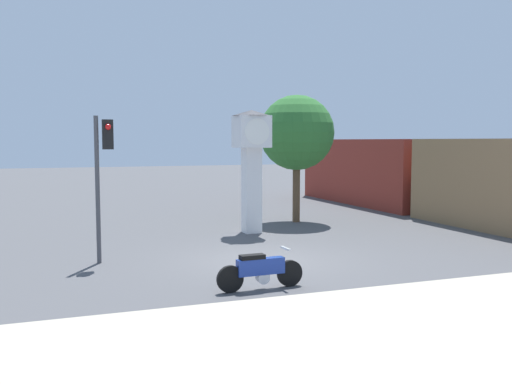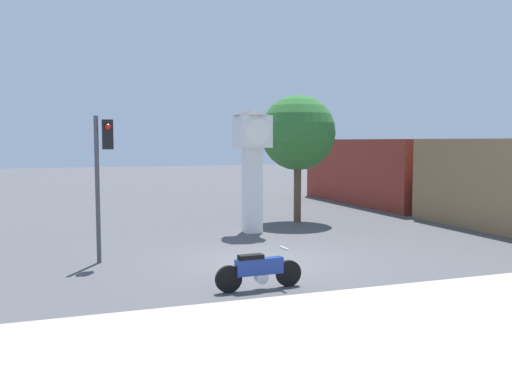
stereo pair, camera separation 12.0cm
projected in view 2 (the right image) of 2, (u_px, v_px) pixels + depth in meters
The scene contains 7 objects.
ground_plane at pixel (264, 261), 15.82m from camera, with size 120.00×120.00×0.00m, color #4C4C4F.
sidewalk_strip at pixel (410, 339), 9.42m from camera, with size 36.00×6.00×0.10m.
motorcycle at pixel (259, 270), 12.73m from camera, with size 2.06×0.45×0.91m.
clock_tower at pixel (252, 151), 20.43m from camera, with size 1.37×1.37×4.42m.
freight_train at pixel (435, 177), 25.33m from camera, with size 2.80×20.82×3.40m.
traffic_light at pixel (103, 162), 15.36m from camera, with size 0.50×0.35×3.99m.
street_tree at pixel (298, 133), 23.09m from camera, with size 3.05×3.05×5.18m.
Camera 2 is at (-5.52, -14.57, 3.32)m, focal length 40.00 mm.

